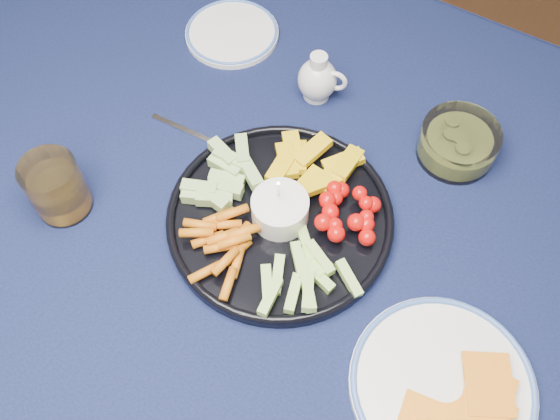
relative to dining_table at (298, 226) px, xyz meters
The scene contains 8 objects.
dining_table is the anchor object (origin of this frame).
crudite_platter 0.12m from the dining_table, 96.30° to the right, with size 0.34×0.34×0.11m.
creamer_pitcher 0.25m from the dining_table, 112.12° to the left, with size 0.09×0.07×0.09m.
pickle_bowl 0.29m from the dining_table, 49.92° to the left, with size 0.13×0.13×0.06m.
cheese_plate 0.36m from the dining_table, 26.99° to the right, with size 0.25×0.25×0.03m.
juice_tumbler 0.39m from the dining_table, 146.91° to the right, with size 0.09×0.09×0.10m.
fork_left 0.23m from the dining_table, behind, with size 0.15×0.02×0.00m.
side_plate_extra 0.39m from the dining_table, 139.64° to the left, with size 0.17×0.17×0.01m.
Camera 1 is at (0.24, -0.46, 1.57)m, focal length 40.00 mm.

